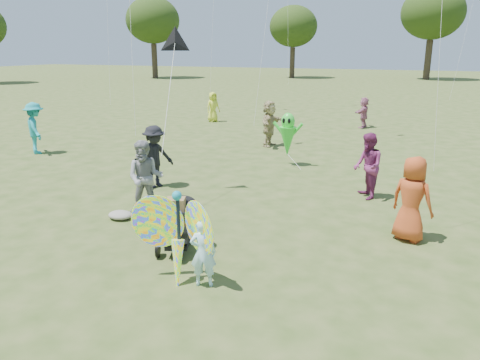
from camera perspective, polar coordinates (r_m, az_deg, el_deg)
name	(u,v)px	position (r m, az deg, el deg)	size (l,w,h in m)	color
ground	(219,259)	(8.74, -2.60, -9.60)	(160.00, 160.00, 0.00)	#51592B
child_girl	(203,253)	(7.63, -4.52, -8.83)	(0.42, 0.28, 1.15)	#B4EBFF
adult_man	(145,178)	(10.95, -11.45, 0.26)	(0.85, 0.66, 1.74)	gray
grey_bag	(120,215)	(10.98, -14.38, -4.15)	(0.57, 0.46, 0.18)	gray
crowd_a	(412,199)	(9.86, 20.22, -2.20)	(0.85, 0.55, 1.73)	#B4441C
crowd_b	(155,157)	(13.09, -10.36, 2.83)	(1.11, 0.64, 1.72)	black
crowd_d	(269,123)	(18.42, 3.61, 6.89)	(1.66, 0.53, 1.79)	tan
crowd_e	(368,166)	(12.33, 15.31, 1.65)	(0.82, 0.64, 1.70)	#79285C
crowd_g	(213,107)	(24.69, -3.31, 8.88)	(0.75, 0.49, 1.53)	yellow
crowd_i	(35,128)	(18.59, -23.68, 5.80)	(1.21, 0.69, 1.87)	teal
crowd_j	(364,113)	(23.53, 14.85, 7.96)	(1.36, 0.43, 1.46)	#B06484
jogging_stroller	(179,221)	(8.89, -7.44, -4.98)	(0.73, 1.13, 1.09)	black
butterfly_kite	(178,237)	(7.72, -7.59, -6.89)	(1.74, 0.75, 1.76)	#FF3828
delta_kite_rig	(175,43)	(12.23, -7.94, 16.19)	(1.04, 2.10, 2.89)	black
alien_kite	(288,136)	(15.35, 5.82, 5.32)	(1.12, 0.69, 1.74)	green
tree_line	(449,14)	(52.21, 24.09, 17.97)	(91.78, 33.60, 10.79)	#3A2D21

